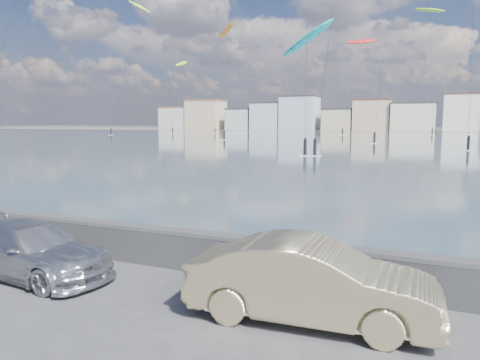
{
  "coord_description": "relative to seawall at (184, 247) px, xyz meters",
  "views": [
    {
      "loc": [
        6.01,
        -7.36,
        3.75
      ],
      "look_at": [
        1.0,
        4.0,
        2.2
      ],
      "focal_mm": 35.0,
      "sensor_mm": 36.0,
      "label": 1
    }
  ],
  "objects": [
    {
      "name": "kitesurfer_14",
      "position": [
        -79.45,
        109.29,
        36.26
      ],
      "size": [
        7.22,
        16.56,
        40.12
      ],
      "color": "#8CD826",
      "rests_on": "ground"
    },
    {
      "name": "ground",
      "position": [
        0.0,
        -2.7,
        -0.58
      ],
      "size": [
        700.0,
        700.0,
        0.0
      ],
      "primitive_type": "plane",
      "color": "#333335",
      "rests_on": "ground"
    },
    {
      "name": "far_buildings",
      "position": [
        1.31,
        183.3,
        5.44
      ],
      "size": [
        240.79,
        13.26,
        14.6
      ],
      "color": "beige",
      "rests_on": "ground"
    },
    {
      "name": "kitesurfer_9",
      "position": [
        -73.54,
        123.44,
        21.38
      ],
      "size": [
        4.89,
        14.87,
        24.0
      ],
      "color": "#8CD826",
      "rests_on": "ground"
    },
    {
      "name": "car_silver",
      "position": [
        -3.12,
        -1.99,
        0.07
      ],
      "size": [
        4.66,
        2.24,
        1.31
      ],
      "primitive_type": "imported",
      "rotation": [
        0.0,
        0.0,
        1.48
      ],
      "color": "#B1B3B9",
      "rests_on": "ground"
    },
    {
      "name": "car_champagne",
      "position": [
        3.83,
        -1.76,
        0.19
      ],
      "size": [
        4.79,
        1.94,
        1.55
      ],
      "primitive_type": "imported",
      "rotation": [
        0.0,
        0.0,
        1.64
      ],
      "color": "tan",
      "rests_on": "ground"
    },
    {
      "name": "kitesurfer_2",
      "position": [
        -0.01,
        135.44,
        33.54
      ],
      "size": [
        8.37,
        7.92,
        35.84
      ],
      "color": "#8CD826",
      "rests_on": "ground"
    },
    {
      "name": "kitesurfer_10",
      "position": [
        -62.42,
        133.82,
        32.68
      ],
      "size": [
        9.11,
        19.24,
        36.3
      ],
      "color": "orange",
      "rests_on": "ground"
    },
    {
      "name": "kitesurfer_13",
      "position": [
        -10.3,
        47.25,
        13.13
      ],
      "size": [
        9.35,
        12.02,
        16.35
      ],
      "color": "#19BFBF",
      "rests_on": "ground"
    },
    {
      "name": "bay_water",
      "position": [
        0.0,
        88.8,
        -0.58
      ],
      "size": [
        500.0,
        177.0,
        0.0
      ],
      "primitive_type": "cube",
      "color": "#32515C",
      "rests_on": "ground"
    },
    {
      "name": "far_shore_strip",
      "position": [
        0.0,
        197.3,
        -0.57
      ],
      "size": [
        500.0,
        60.0,
        0.0
      ],
      "primitive_type": "cube",
      "color": "#4C473D",
      "rests_on": "ground"
    },
    {
      "name": "kitesurfer_16",
      "position": [
        -17.44,
        128.24,
        25.35
      ],
      "size": [
        9.26,
        14.4,
        27.63
      ],
      "color": "red",
      "rests_on": "ground"
    },
    {
      "name": "seawall",
      "position": [
        0.0,
        0.0,
        0.0
      ],
      "size": [
        400.0,
        0.36,
        1.08
      ],
      "color": "#28282B",
      "rests_on": "ground"
    }
  ]
}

